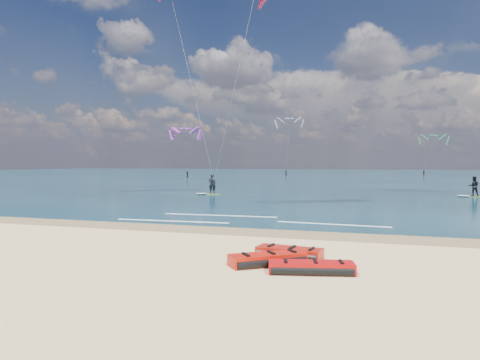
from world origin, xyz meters
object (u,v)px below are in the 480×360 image
at_px(packed_kite_left, 311,273).
at_px(kitesurfer_main, 212,81).
at_px(packed_kite_mid, 289,258).
at_px(packed_kite_right, 268,265).

relative_size(packed_kite_left, kitesurfer_main, 0.13).
bearing_deg(packed_kite_left, packed_kite_mid, 106.30).
relative_size(packed_kite_left, packed_kite_mid, 1.11).
height_order(packed_kite_mid, packed_kite_right, packed_kite_mid).
xyz_separation_m(packed_kite_mid, packed_kite_right, (-0.47, -1.09, 0.00)).
height_order(packed_kite_mid, kitesurfer_main, kitesurfer_main).
bearing_deg(packed_kite_mid, packed_kite_left, -52.68).
bearing_deg(packed_kite_mid, packed_kite_right, -105.47).
xyz_separation_m(packed_kite_right, kitesurfer_main, (-10.56, 22.90, 10.43)).
xyz_separation_m(packed_kite_mid, kitesurfer_main, (-11.04, 21.81, 10.43)).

